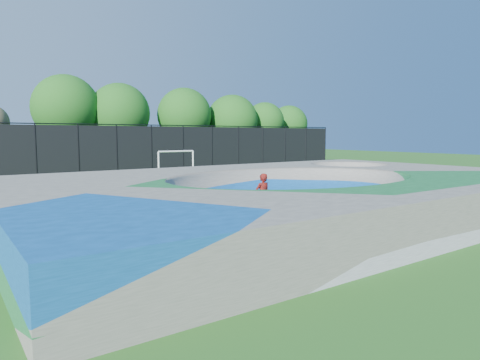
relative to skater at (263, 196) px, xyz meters
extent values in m
plane|color=#215918|center=(1.92, 0.37, -0.86)|extent=(120.00, 120.00, 0.00)
cube|color=gray|center=(1.92, 0.37, -0.11)|extent=(22.00, 14.00, 1.50)
imported|color=red|center=(0.00, 0.00, 0.00)|extent=(0.64, 0.42, 1.72)
cube|color=black|center=(0.00, 0.00, -0.84)|extent=(0.79, 0.26, 0.05)
cylinder|color=white|center=(3.39, 16.68, 0.11)|extent=(0.12, 0.12, 1.93)
cylinder|color=white|center=(6.29, 16.68, 0.11)|extent=(0.12, 0.12, 1.93)
cylinder|color=white|center=(4.84, 16.68, 1.07)|extent=(2.90, 0.12, 0.12)
cylinder|color=black|center=(-4.08, 21.37, 1.14)|extent=(0.09, 0.09, 4.00)
cylinder|color=black|center=(-1.08, 21.37, 1.14)|extent=(0.09, 0.09, 4.00)
cylinder|color=black|center=(1.92, 21.37, 1.14)|extent=(0.09, 0.09, 4.00)
cylinder|color=black|center=(4.92, 21.37, 1.14)|extent=(0.09, 0.09, 4.00)
cylinder|color=black|center=(7.92, 21.37, 1.14)|extent=(0.09, 0.09, 4.00)
cylinder|color=black|center=(10.92, 21.37, 1.14)|extent=(0.09, 0.09, 4.00)
cylinder|color=black|center=(13.92, 21.37, 1.14)|extent=(0.09, 0.09, 4.00)
cylinder|color=black|center=(16.92, 21.37, 1.14)|extent=(0.09, 0.09, 4.00)
cylinder|color=black|center=(19.92, 21.37, 1.14)|extent=(0.09, 0.09, 4.00)
cylinder|color=black|center=(22.92, 21.37, 1.14)|extent=(0.09, 0.09, 4.00)
cylinder|color=black|center=(25.92, 21.37, 1.14)|extent=(0.09, 0.09, 4.00)
cube|color=black|center=(1.92, 21.37, 1.14)|extent=(48.00, 0.03, 3.80)
cylinder|color=black|center=(1.92, 21.37, 3.14)|extent=(48.00, 0.08, 0.08)
cylinder|color=#473823|center=(-0.43, 27.48, 0.83)|extent=(0.44, 0.44, 3.37)
sphere|color=#1B5A17|center=(-0.43, 27.48, 4.70)|extent=(5.82, 5.82, 5.82)
cylinder|color=#473823|center=(4.14, 26.71, 0.68)|extent=(0.44, 0.44, 3.07)
sphere|color=#1B5A17|center=(4.14, 26.71, 4.31)|extent=(5.59, 5.59, 5.59)
cylinder|color=#473823|center=(10.47, 25.88, 0.71)|extent=(0.44, 0.44, 3.14)
sphere|color=#1B5A17|center=(10.47, 25.88, 4.30)|extent=(5.38, 5.38, 5.38)
cylinder|color=#473823|center=(15.89, 25.32, 0.46)|extent=(0.44, 0.44, 2.63)
sphere|color=#1B5A17|center=(15.89, 25.32, 3.82)|extent=(5.47, 5.47, 5.47)
cylinder|color=#473823|center=(20.41, 25.46, 0.65)|extent=(0.44, 0.44, 3.01)
sphere|color=#1B5A17|center=(20.41, 25.46, 3.79)|extent=(4.37, 4.37, 4.37)
cylinder|color=#473823|center=(25.68, 27.28, 0.54)|extent=(0.44, 0.44, 2.80)
sphere|color=#1B5A17|center=(25.68, 27.28, 3.65)|extent=(4.56, 4.56, 4.56)
camera|label=1|loc=(-9.94, -12.55, 2.29)|focal=32.00mm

